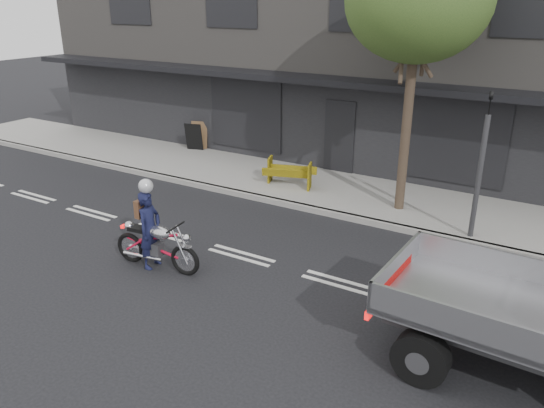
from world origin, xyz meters
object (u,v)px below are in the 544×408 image
Objects in this scene: motorcycle at (156,244)px; construction_barrier at (286,174)px; sandwich_board at (194,137)px; traffic_light_pole at (479,175)px; street_tree at (418,0)px; rider at (150,230)px.

construction_barrier is at bearing 83.95° from motorcycle.
sandwich_board is at bearing 117.79° from motorcycle.
traffic_light_pole is at bearing -7.81° from construction_barrier.
street_tree is 7.96m from rider.
traffic_light_pole is 2.09× the size of rider.
street_tree is 4.03× the size of rider.
construction_barrier is (-5.37, 0.74, -1.10)m from traffic_light_pole.
traffic_light_pole is at bearing -55.42° from rider.
street_tree is at bearing 52.81° from motorcycle.
street_tree is 9.57m from sandwich_board.
sandwich_board is (-4.80, 7.24, 0.09)m from motorcycle.
street_tree is at bearing -38.30° from rider.
traffic_light_pole is 10.56m from sandwich_board.
construction_barrier is 1.45× the size of sandwich_board.
sandwich_board is at bearing 168.46° from street_tree.
sandwich_board is at bearing 166.10° from traffic_light_pole.
construction_barrier is (0.03, 5.45, 0.00)m from motorcycle.
street_tree is 5.81m from construction_barrier.
construction_barrier is at bearing -178.08° from street_tree.
traffic_light_pole is at bearing 35.36° from motorcycle.
sandwich_board is (-8.20, 1.67, -4.63)m from street_tree.
rider reaches higher than sandwich_board.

